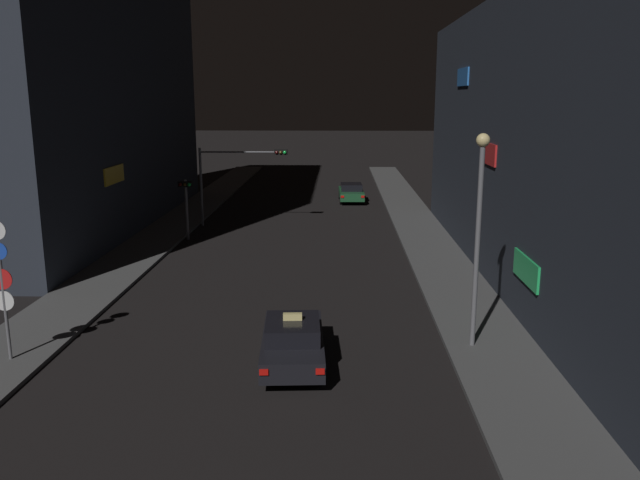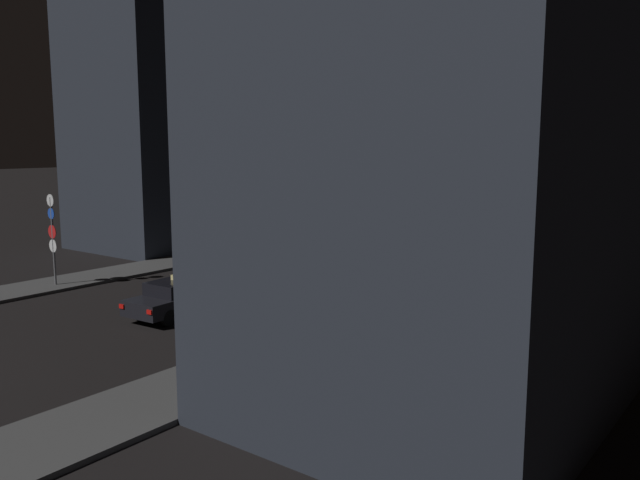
% 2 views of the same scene
% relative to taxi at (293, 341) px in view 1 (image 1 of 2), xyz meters
% --- Properties ---
extents(sidewalk_left, '(2.95, 67.65, 0.14)m').
position_rel_taxi_xyz_m(sidewalk_left, '(-8.90, 20.99, -0.66)').
color(sidewalk_left, '#4C4C4C').
rests_on(sidewalk_left, ground_plane).
extents(sidewalk_right, '(2.95, 67.65, 0.14)m').
position_rel_taxi_xyz_m(sidewalk_right, '(6.26, 20.99, -0.66)').
color(sidewalk_right, '#4C4C4C').
rests_on(sidewalk_right, ground_plane).
extents(building_facade_left, '(8.63, 28.16, 21.84)m').
position_rel_taxi_xyz_m(building_facade_left, '(-14.65, 20.44, 10.18)').
color(building_facade_left, '#282D38').
rests_on(building_facade_left, ground_plane).
extents(building_facade_right, '(8.47, 32.53, 12.01)m').
position_rel_taxi_xyz_m(building_facade_right, '(11.93, 9.60, 5.27)').
color(building_facade_right, '#282D38').
rests_on(building_facade_right, ground_plane).
extents(taxi, '(2.07, 4.55, 1.62)m').
position_rel_taxi_xyz_m(taxi, '(0.00, 0.00, 0.00)').
color(taxi, black).
rests_on(taxi, ground_plane).
extents(far_car, '(1.94, 4.51, 1.42)m').
position_rel_taxi_xyz_m(far_car, '(2.29, 30.84, -0.00)').
color(far_car, '#1E512D').
rests_on(far_car, ground_plane).
extents(traffic_light_overhead, '(5.46, 0.41, 4.85)m').
position_rel_taxi_xyz_m(traffic_light_overhead, '(-4.95, 21.07, 2.86)').
color(traffic_light_overhead, slate).
rests_on(traffic_light_overhead, ground_plane).
extents(traffic_light_left_kerb, '(0.80, 0.42, 3.40)m').
position_rel_taxi_xyz_m(traffic_light_left_kerb, '(-7.18, 17.07, 1.72)').
color(traffic_light_left_kerb, slate).
rests_on(traffic_light_left_kerb, ground_plane).
extents(sign_pole_left, '(0.63, 0.10, 4.25)m').
position_rel_taxi_xyz_m(sign_pole_left, '(-8.53, -0.21, 1.85)').
color(sign_pole_left, slate).
rests_on(sign_pole_left, sidewalk_left).
extents(street_lamp_near_block, '(0.41, 0.41, 6.68)m').
position_rel_taxi_xyz_m(street_lamp_near_block, '(5.63, 1.35, 3.56)').
color(street_lamp_near_block, slate).
rests_on(street_lamp_near_block, sidewalk_right).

